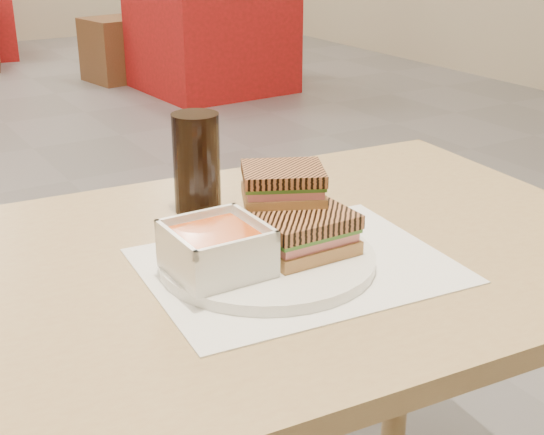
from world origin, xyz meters
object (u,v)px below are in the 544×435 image
panini_lower (303,232)px  bg_chair_1r (220,44)px  main_table (218,336)px  cola_glass (197,163)px  soup_bowl (217,251)px  bg_table_1 (211,32)px  bg_chair_1l (116,50)px  plate (267,259)px

panini_lower → bg_chair_1r: 5.17m
main_table → cola_glass: cola_glass is taller
soup_bowl → bg_table_1: bearing=62.8°
panini_lower → bg_chair_1r: panini_lower is taller
bg_chair_1l → bg_chair_1r: bg_chair_1l is taller
soup_bowl → cola_glass: size_ratio=0.74×
cola_glass → bg_chair_1r: (2.34, 4.34, -0.61)m
plate → soup_bowl: bearing=-173.4°
soup_bowl → bg_chair_1l: soup_bowl is taller
soup_bowl → cola_glass: cola_glass is taller
bg_table_1 → bg_chair_1l: size_ratio=2.05×
cola_glass → soup_bowl: bearing=-111.1°
soup_bowl → panini_lower: bearing=-3.5°
panini_lower → bg_table_1: panini_lower is taller
main_table → bg_chair_1l: bearing=71.1°
panini_lower → bg_chair_1l: (1.49, 4.70, -0.56)m
bg_chair_1l → plate: bearing=-108.1°
main_table → soup_bowl: soup_bowl is taller
main_table → cola_glass: size_ratio=8.15×
plate → soup_bowl: soup_bowl is taller
plate → panini_lower: bearing=-20.1°
bg_chair_1l → soup_bowl: bearing=-109.0°
plate → bg_chair_1l: (1.53, 4.69, -0.53)m
soup_bowl → bg_chair_1r: size_ratio=0.26×
bg_chair_1l → bg_chair_1r: bearing=-8.0°
soup_bowl → panini_lower: (0.12, -0.01, 0.00)m
panini_lower → bg_table_1: (1.96, 4.06, -0.39)m
plate → soup_bowl: (-0.08, -0.01, 0.03)m
panini_lower → cola_glass: (-0.03, 0.24, 0.03)m
plate → bg_table_1: size_ratio=0.29×
soup_bowl → cola_glass: (0.09, 0.24, 0.03)m
plate → bg_chair_1r: bearing=62.8°
cola_glass → panini_lower: bearing=-82.4°
plate → bg_table_1: 4.52m
main_table → panini_lower: (0.10, -0.06, 0.16)m
soup_bowl → bg_chair_1l: 5.00m
panini_lower → bg_chair_1l: 4.96m
main_table → bg_chair_1r: size_ratio=2.84×
panini_lower → bg_table_1: bearing=64.3°
main_table → soup_bowl: 0.17m
cola_glass → bg_chair_1l: bearing=71.2°
bg_table_1 → cola_glass: bearing=-117.5°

